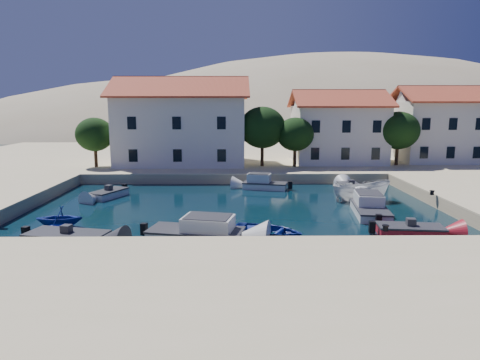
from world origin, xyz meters
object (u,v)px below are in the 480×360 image
building_left (182,120)px  boat_east (361,201)px  building_mid (338,126)px  building_right (436,123)px  cabin_cruiser_south (196,232)px  cabin_cruiser_east (370,208)px  rowboat_south (267,235)px

building_left → boat_east: bearing=-44.2°
building_mid → boat_east: bearing=-96.5°
building_right → cabin_cruiser_south: bearing=-133.7°
cabin_cruiser_east → cabin_cruiser_south: bearing=123.0°
building_left → cabin_cruiser_south: (3.76, -25.48, -5.46)m
rowboat_south → cabin_cruiser_south: bearing=126.0°
building_left → cabin_cruiser_east: bearing=-52.1°
building_mid → rowboat_south: bearing=-111.4°
building_right → cabin_cruiser_east: building_right is taller
boat_east → building_right: bearing=-45.2°
rowboat_south → cabin_cruiser_east: (7.57, 4.78, 0.48)m
building_right → building_left: bearing=-176.2°
building_mid → cabin_cruiser_south: size_ratio=1.83×
boat_east → cabin_cruiser_east: bearing=164.7°
building_left → cabin_cruiser_east: building_left is taller
building_mid → cabin_cruiser_south: 30.44m
building_right → cabin_cruiser_east: bearing=-123.5°
building_left → building_right: (30.00, 2.00, -0.46)m
building_mid → building_right: (12.00, 1.00, 0.25)m
building_left → cabin_cruiser_south: 26.33m
building_mid → rowboat_south: size_ratio=2.46×
rowboat_south → building_mid: bearing=4.0°
rowboat_south → building_left: bearing=43.2°
building_mid → building_right: building_right is taller
cabin_cruiser_south → cabin_cruiser_east: bearing=37.7°
building_mid → rowboat_south: 28.10m
cabin_cruiser_east → boat_east: 4.34m
building_right → rowboat_south: bearing=-129.6°
building_left → cabin_cruiser_east: size_ratio=2.69×
building_right → rowboat_south: (-22.08, -26.71, -5.47)m
building_right → boat_east: 23.12m
building_left → building_mid: (18.00, 1.00, -0.71)m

